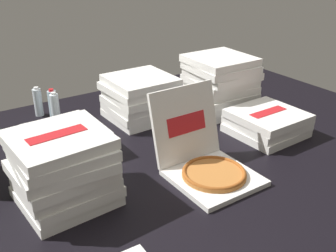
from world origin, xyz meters
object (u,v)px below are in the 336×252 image
pizza_stack_left_far (140,98)px  water_bottle_0 (55,108)px  pizza_stack_right_far (220,84)px  water_bottle_1 (53,104)px  water_bottle_2 (38,102)px  pizza_stack_left_near (267,123)px  open_pizza_box (204,159)px  pizza_stack_right_near (63,169)px  pizza_stack_center_near (68,140)px

pizza_stack_left_far → water_bottle_0: (-0.48, 0.26, -0.05)m
pizza_stack_right_far → water_bottle_1: 1.13m
water_bottle_0 → water_bottle_2: same height
pizza_stack_right_far → pizza_stack_left_near: size_ratio=1.09×
pizza_stack_right_far → water_bottle_2: pizza_stack_right_far is taller
water_bottle_1 → water_bottle_2: same height
pizza_stack_left_near → pizza_stack_right_far: bearing=89.0°
pizza_stack_left_far → water_bottle_0: size_ratio=2.10×
pizza_stack_right_far → water_bottle_2: (-1.07, 0.61, -0.10)m
open_pizza_box → water_bottle_1: (-0.38, 1.12, 0.01)m
pizza_stack_right_near → pizza_stack_left_near: 1.28m
pizza_stack_right_near → water_bottle_2: (0.21, 1.04, -0.07)m
open_pizza_box → water_bottle_0: 1.12m
open_pizza_box → water_bottle_0: size_ratio=2.48×
pizza_stack_right_far → pizza_stack_left_far: 0.56m
pizza_stack_center_near → water_bottle_2: 0.61m
pizza_stack_left_near → water_bottle_1: water_bottle_1 is taller
open_pizza_box → pizza_stack_left_far: bearing=83.5°
water_bottle_2 → pizza_stack_center_near: bearing=-92.7°
pizza_stack_left_far → pizza_stack_right_far: bearing=-19.3°
pizza_stack_right_near → water_bottle_2: bearing=78.5°
open_pizza_box → pizza_stack_left_near: open_pizza_box is taller
pizza_stack_right_far → pizza_stack_left_far: (-0.53, 0.18, -0.05)m
open_pizza_box → pizza_stack_right_near: bearing=165.6°
open_pizza_box → pizza_stack_left_near: size_ratio=1.23×
pizza_stack_right_far → water_bottle_0: size_ratio=2.20×
pizza_stack_right_far → pizza_stack_left_far: pizza_stack_right_far is taller
pizza_stack_right_near → pizza_stack_left_far: 0.98m
pizza_stack_center_near → water_bottle_2: bearing=87.3°
pizza_stack_left_near → water_bottle_2: (-1.06, 1.06, 0.02)m
water_bottle_1 → pizza_stack_right_far: bearing=-27.3°
open_pizza_box → pizza_stack_left_far: 0.80m
pizza_stack_center_near → water_bottle_1: 0.52m
pizza_stack_left_near → pizza_stack_left_far: size_ratio=0.96×
pizza_stack_right_near → pizza_stack_left_near: (1.27, -0.02, -0.10)m
pizza_stack_center_near → open_pizza_box: bearing=-51.6°
pizza_stack_center_near → pizza_stack_left_near: (1.09, -0.45, 0.00)m
pizza_stack_right_far → pizza_stack_center_near: size_ratio=1.06×
pizza_stack_right_near → water_bottle_0: (0.27, 0.88, -0.07)m
water_bottle_0 → water_bottle_1: same height
water_bottle_0 → water_bottle_2: size_ratio=1.00×
open_pizza_box → pizza_stack_center_near: size_ratio=1.19×
pizza_stack_right_far → pizza_stack_center_near: 1.10m
pizza_stack_right_far → water_bottle_1: bearing=152.7°
pizza_stack_center_near → pizza_stack_right_near: bearing=-112.7°
water_bottle_1 → pizza_stack_right_near: bearing=-106.5°
pizza_stack_center_near → water_bottle_1: size_ratio=2.08×
pizza_stack_center_near → pizza_stack_left_far: size_ratio=0.99×
pizza_stack_right_far → pizza_stack_right_near: 1.35m
water_bottle_0 → water_bottle_1: (0.01, 0.07, 0.00)m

